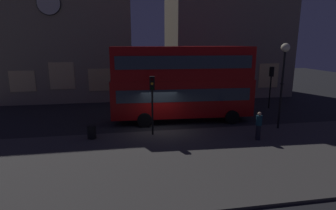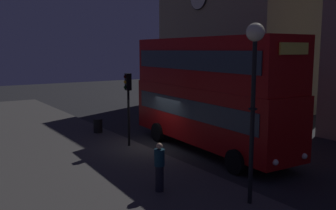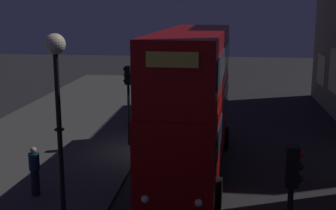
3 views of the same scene
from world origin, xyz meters
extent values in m
plane|color=#232326|center=(0.00, 0.00, 0.00)|extent=(80.00, 80.00, 0.00)
cube|color=#423F3D|center=(0.00, -5.04, 0.06)|extent=(44.00, 9.07, 0.12)
cube|color=tan|center=(-8.11, 13.88, 7.12)|extent=(13.37, 8.47, 14.23)
cube|color=#F2D18C|center=(-11.68, 9.61, 2.31)|extent=(2.28, 0.06, 1.97)
cube|color=#F2D18C|center=(-8.11, 9.61, 2.75)|extent=(2.28, 0.06, 2.57)
cube|color=#E5C67F|center=(-4.55, 9.61, 2.28)|extent=(2.28, 0.06, 2.17)
cube|color=#9E0C0C|center=(1.88, 1.91, 1.87)|extent=(10.50, 2.96, 2.72)
cube|color=#9E0C0C|center=(1.88, 1.91, 4.41)|extent=(10.29, 2.90, 2.35)
cube|color=#2D3842|center=(1.88, 1.91, 2.21)|extent=(9.67, 2.98, 0.90)
cube|color=#2D3842|center=(1.88, 1.91, 4.53)|extent=(9.67, 2.98, 0.90)
cube|color=#F2D84C|center=(7.02, 1.67, 5.06)|extent=(0.15, 1.49, 0.44)
sphere|color=white|center=(7.13, 2.47, 0.87)|extent=(0.24, 0.24, 0.24)
sphere|color=white|center=(7.06, 0.87, 0.87)|extent=(0.24, 0.24, 0.24)
cylinder|color=black|center=(5.47, 3.03, 0.52)|extent=(1.04, 0.29, 1.03)
cylinder|color=black|center=(5.35, 0.46, 0.52)|extent=(1.04, 0.29, 1.03)
cylinder|color=black|center=(-0.91, 3.33, 0.52)|extent=(1.04, 0.29, 1.03)
cylinder|color=black|center=(-1.03, 0.76, 0.52)|extent=(1.04, 0.29, 1.03)
cylinder|color=black|center=(-0.69, -1.18, 1.56)|extent=(0.12, 0.12, 2.87)
cube|color=black|center=(-0.69, -1.18, 3.42)|extent=(0.34, 0.29, 0.85)
sphere|color=black|center=(-0.71, -1.32, 3.69)|extent=(0.17, 0.17, 0.17)
sphere|color=orange|center=(-0.71, -1.32, 3.42)|extent=(0.17, 0.17, 0.17)
sphere|color=black|center=(-0.71, -1.32, 3.15)|extent=(0.17, 0.17, 0.17)
cylinder|color=black|center=(7.93, -1.35, 2.70)|extent=(0.14, 0.14, 5.16)
torus|color=black|center=(7.93, -1.35, 3.19)|extent=(0.28, 0.28, 0.06)
sphere|color=#F9EFC6|center=(7.93, -1.35, 5.54)|extent=(0.57, 0.57, 0.57)
cylinder|color=black|center=(5.45, -3.22, 0.58)|extent=(0.29, 0.29, 0.91)
cylinder|color=#0F2D3D|center=(5.45, -3.22, 1.33)|extent=(0.36, 0.36, 0.59)
sphere|color=tan|center=(5.45, -3.22, 1.73)|extent=(0.22, 0.22, 0.22)
cylinder|color=black|center=(-4.46, -1.27, 0.53)|extent=(0.53, 0.53, 0.82)
camera|label=1|loc=(-2.56, -17.61, 5.86)|focal=29.06mm
camera|label=2|loc=(15.98, -9.89, 5.01)|focal=39.90mm
camera|label=3|loc=(19.81, 3.05, 6.55)|focal=49.56mm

